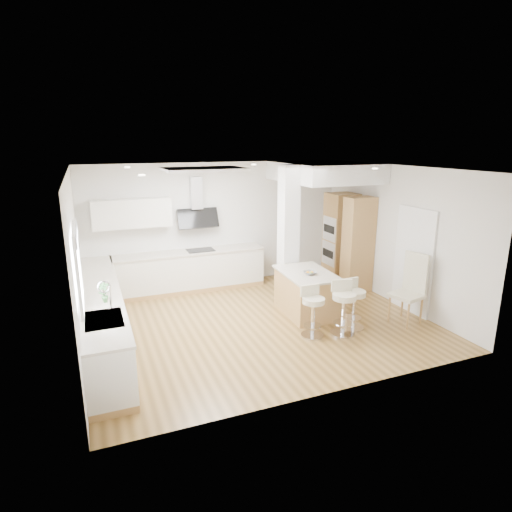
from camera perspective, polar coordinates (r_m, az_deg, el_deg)
name	(u,v)px	position (r m, az deg, el deg)	size (l,w,h in m)	color
ground	(259,322)	(8.04, 0.34, -8.77)	(6.00, 6.00, 0.00)	olive
ceiling	(259,322)	(8.04, 0.34, -8.77)	(6.00, 5.00, 0.02)	white
wall_back	(218,224)	(9.89, -5.15, 4.24)	(6.00, 0.04, 2.80)	silver
wall_left	(76,267)	(7.06, -22.82, -1.35)	(0.04, 5.00, 2.80)	silver
wall_right	(395,235)	(9.12, 18.10, 2.62)	(0.04, 5.00, 2.80)	silver
skylight	(204,169)	(7.69, -6.94, 11.39)	(4.10, 2.10, 0.06)	white
window_left	(77,263)	(6.11, -22.71, -0.90)	(0.06, 1.28, 1.07)	white
doorway_right	(413,262)	(8.76, 20.24, -0.76)	(0.05, 1.00, 2.10)	#4F443E
counter_left	(102,316)	(7.57, -19.80, -7.51)	(0.63, 4.50, 1.35)	tan
counter_back	(182,261)	(9.57, -9.81, -0.63)	(3.62, 0.63, 2.50)	tan
pillar	(288,234)	(8.85, 4.33, 2.96)	(0.35, 0.35, 2.80)	white
soffit	(324,172)	(9.57, 9.03, 11.00)	(1.78, 2.20, 0.40)	white
oven_column	(347,241)	(9.96, 12.02, 1.98)	(0.63, 1.21, 2.10)	tan
peninsula	(306,293)	(8.35, 6.70, -4.86)	(0.98, 1.41, 0.89)	tan
bar_stool_a	(313,309)	(7.38, 7.57, -6.97)	(0.41, 0.41, 0.89)	silver
bar_stool_b	(343,305)	(7.53, 11.58, -6.43)	(0.51, 0.51, 0.95)	silver
bar_stool_c	(353,301)	(7.81, 12.86, -5.90)	(0.44, 0.44, 0.90)	silver
dining_chair	(411,286)	(8.34, 19.96, -3.74)	(0.62, 0.62, 1.30)	beige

